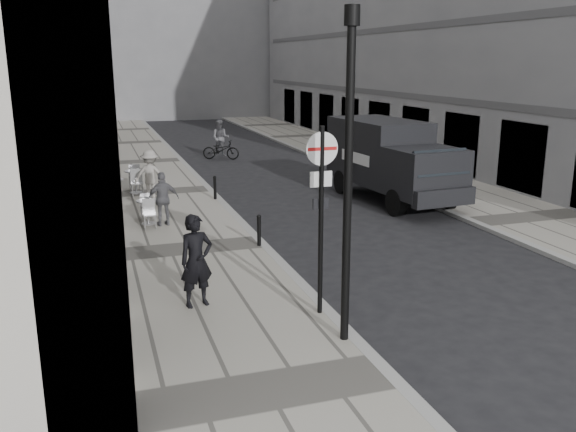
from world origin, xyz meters
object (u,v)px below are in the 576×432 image
cyclist (221,144)px  lamppost (348,164)px  sign_post (321,196)px  panel_van (390,157)px  walking_man (196,261)px

cyclist → lamppost: bearing=-71.6°
sign_post → panel_van: 11.08m
sign_post → cyclist: size_ratio=1.80×
panel_van → walking_man: bearing=-140.9°
sign_post → lamppost: size_ratio=0.65×
lamppost → panel_van: 12.22m
sign_post → lamppost: 1.49m
lamppost → cyclist: (2.31, 21.79, -2.51)m
walking_man → panel_van: (8.44, 8.03, 0.55)m
sign_post → cyclist: sign_post is taller
panel_van → cyclist: panel_van is taller
lamppost → cyclist: bearing=83.9°
lamppost → panel_van: (6.18, 10.40, -1.69)m
walking_man → sign_post: 2.89m
walking_man → lamppost: (2.26, -2.37, 2.24)m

